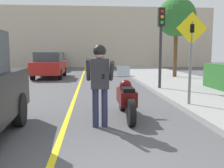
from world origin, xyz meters
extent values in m
cube|color=yellow|center=(-0.60, 6.00, 0.00)|extent=(0.12, 36.00, 0.01)
cube|color=beige|center=(0.00, 26.00, 3.36)|extent=(28.00, 1.20, 6.71)
cylinder|color=black|center=(0.91, 2.76, 0.31)|extent=(0.14, 0.62, 0.62)
cylinder|color=black|center=(0.91, 4.35, 0.31)|extent=(0.14, 0.62, 0.62)
cube|color=#510C0C|center=(0.91, 3.56, 0.54)|extent=(0.40, 1.10, 0.36)
sphere|color=#510C0C|center=(0.91, 3.71, 0.80)|extent=(0.32, 0.32, 0.32)
cube|color=black|center=(0.91, 3.31, 0.76)|extent=(0.28, 0.48, 0.10)
cylinder|color=silver|center=(0.91, 4.11, 1.02)|extent=(0.62, 0.03, 0.03)
cube|color=silver|center=(0.91, 4.17, 1.14)|extent=(0.36, 0.12, 0.31)
cylinder|color=#282D4C|center=(0.11, 2.77, 0.43)|extent=(0.14, 0.14, 0.87)
cylinder|color=#282D4C|center=(0.31, 2.77, 0.43)|extent=(0.14, 0.14, 0.87)
cube|color=#333338|center=(0.21, 2.77, 1.20)|extent=(0.40, 0.22, 0.67)
cylinder|color=#333338|center=(-0.04, 2.67, 1.30)|extent=(0.09, 0.40, 0.52)
cylinder|color=#333338|center=(0.46, 2.65, 1.27)|extent=(0.09, 0.46, 0.46)
sphere|color=tan|center=(0.21, 2.77, 1.64)|extent=(0.24, 0.24, 0.24)
sphere|color=black|center=(0.21, 2.77, 1.70)|extent=(0.28, 0.28, 0.28)
cube|color=black|center=(0.27, 2.49, 1.17)|extent=(0.06, 0.05, 0.11)
cylinder|color=black|center=(-1.62, 2.99, 0.38)|extent=(0.26, 0.77, 0.76)
cylinder|color=slate|center=(2.90, 4.35, 1.35)|extent=(0.08, 0.08, 2.39)
cube|color=yellow|center=(2.90, 4.33, 2.35)|extent=(0.91, 0.02, 0.91)
cube|color=black|center=(2.90, 4.32, 2.35)|extent=(0.12, 0.01, 0.24)
cylinder|color=#2D2D30|center=(2.95, 7.74, 1.83)|extent=(0.12, 0.12, 3.35)
cube|color=black|center=(2.95, 7.72, 3.12)|extent=(0.26, 0.22, 0.76)
sphere|color=red|center=(2.95, 7.60, 3.34)|extent=(0.14, 0.14, 0.14)
sphere|color=gold|center=(2.95, 7.60, 3.12)|extent=(0.14, 0.14, 0.14)
sphere|color=green|center=(2.95, 7.60, 2.90)|extent=(0.14, 0.14, 0.14)
cylinder|color=brown|center=(5.27, 12.60, 1.58)|extent=(0.24, 0.24, 2.85)
sphere|color=#2D6B2D|center=(5.27, 12.60, 3.83)|extent=(2.37, 2.37, 2.37)
cylinder|color=black|center=(-3.55, 15.40, 0.32)|extent=(0.22, 0.64, 0.64)
cylinder|color=black|center=(-1.89, 15.40, 0.32)|extent=(0.22, 0.64, 0.64)
cylinder|color=black|center=(-3.55, 12.79, 0.32)|extent=(0.22, 0.64, 0.64)
cylinder|color=black|center=(-1.89, 12.79, 0.32)|extent=(0.22, 0.64, 0.64)
cube|color=#B21E19|center=(-2.72, 14.10, 0.70)|extent=(1.80, 4.20, 0.76)
cube|color=#38424C|center=(-2.72, 13.93, 1.38)|extent=(1.58, 2.18, 0.60)
cylinder|color=black|center=(-4.46, 21.67, 0.32)|extent=(0.22, 0.64, 0.64)
cylinder|color=black|center=(-2.81, 21.67, 0.32)|extent=(0.22, 0.64, 0.64)
cylinder|color=black|center=(-4.46, 19.07, 0.32)|extent=(0.22, 0.64, 0.64)
cylinder|color=black|center=(-2.81, 19.07, 0.32)|extent=(0.22, 0.64, 0.64)
cube|color=gray|center=(-3.64, 20.37, 0.70)|extent=(1.80, 4.20, 0.76)
cube|color=#38424C|center=(-3.64, 20.20, 1.38)|extent=(1.58, 2.18, 0.60)
cylinder|color=black|center=(-4.61, 27.16, 0.32)|extent=(0.22, 0.64, 0.64)
cylinder|color=black|center=(-2.95, 27.16, 0.32)|extent=(0.22, 0.64, 0.64)
cylinder|color=black|center=(-4.61, 24.55, 0.32)|extent=(0.22, 0.64, 0.64)
cylinder|color=black|center=(-2.95, 24.55, 0.32)|extent=(0.22, 0.64, 0.64)
cube|color=navy|center=(-3.78, 25.86, 0.70)|extent=(1.80, 4.20, 0.76)
cube|color=#38424C|center=(-3.78, 25.69, 1.38)|extent=(1.58, 2.18, 0.60)
camera|label=1|loc=(0.02, -2.70, 1.67)|focal=40.00mm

